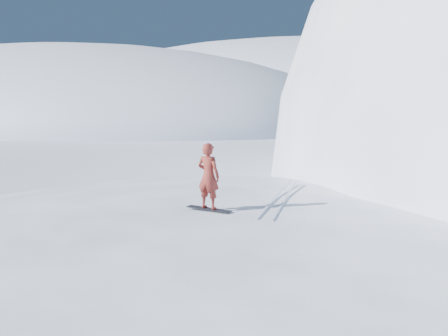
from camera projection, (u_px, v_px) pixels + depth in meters
name	position (u px, v px, depth m)	size (l,w,h in m)	color
near_ridge	(324.00, 299.00, 14.23)	(36.00, 28.00, 4.80)	white
far_ridge_a	(47.00, 119.00, 96.27)	(120.00, 70.00, 28.00)	white
far_ridge_c	(284.00, 111.00, 126.69)	(140.00, 90.00, 36.00)	white
wind_bumps	(262.00, 300.00, 14.16)	(16.00, 14.40, 1.00)	white
snowboard	(209.00, 209.00, 14.80)	(1.45, 0.27, 0.02)	black
snowboarder	(208.00, 176.00, 14.65)	(0.72, 0.47, 1.96)	maroon
board_tracks	(281.00, 196.00, 16.48)	(1.61, 5.91, 0.04)	silver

